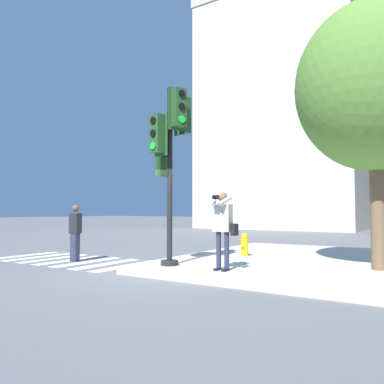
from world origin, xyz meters
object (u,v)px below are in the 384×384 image
Objects in this scene: street_tree at (375,87)px; fire_hydrant at (245,245)px; person_photographer at (223,223)px; traffic_signal_pole at (170,144)px; pedestrian_distant at (75,231)px.

fire_hydrant is (-3.60, 0.76, -3.80)m from street_tree.
traffic_signal_pole is at bearing 179.59° from person_photographer.
person_photographer is 0.28× the size of street_tree.
person_photographer is at bearing -75.18° from fire_hydrant.
pedestrian_distant is (-3.51, 0.11, -2.23)m from traffic_signal_pole.
pedestrian_distant reaches higher than fire_hydrant.
person_photographer is at bearing -145.94° from street_tree.
traffic_signal_pole is at bearing -104.94° from fire_hydrant.
fire_hydrant is at bearing 168.02° from street_tree.
fire_hydrant is at bearing 104.82° from person_photographer.
traffic_signal_pole is 2.38m from person_photographer.
street_tree is at bearing 34.06° from person_photographer.
street_tree is 9.15× the size of fire_hydrant.
person_photographer is at bearing -1.40° from pedestrian_distant.
street_tree reaches higher than person_photographer.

